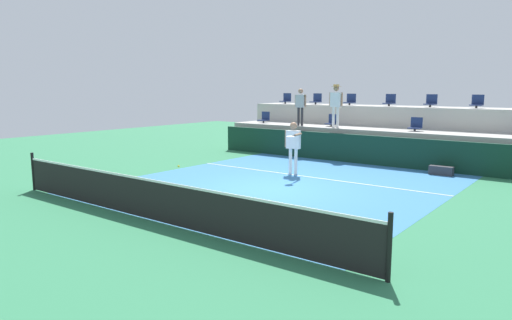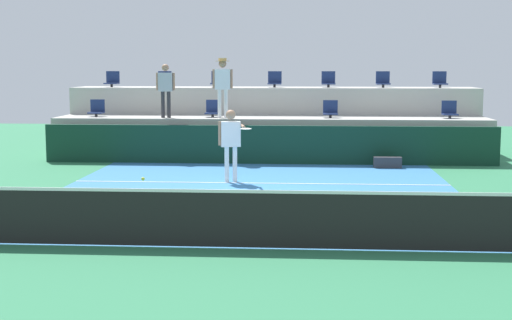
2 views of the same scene
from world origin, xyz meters
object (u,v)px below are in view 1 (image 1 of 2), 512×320
stadium_chair_upper_right (477,103)px  equipment_bag (441,171)px  stadium_chair_lower_far_left (265,118)px  stadium_chair_upper_left (316,100)px  stadium_chair_upper_mid_left (350,100)px  stadium_chair_upper_mid_right (431,102)px  stadium_chair_lower_right (416,125)px  tennis_player (293,142)px  spectator_with_hat (336,101)px  tennis_ball (179,166)px  spectator_leaning_on_rail (300,104)px  stadium_chair_lower_left (332,121)px  stadium_chair_upper_center (390,101)px  stadium_chair_upper_far_left (286,99)px

stadium_chair_upper_right → equipment_bag: (-0.18, -3.65, -2.16)m
stadium_chair_lower_far_left → stadium_chair_upper_right: bearing=11.5°
stadium_chair_lower_far_left → stadium_chair_upper_left: (1.76, 1.80, 0.85)m
stadium_chair_upper_mid_left → stadium_chair_upper_mid_right: size_ratio=1.00×
stadium_chair_lower_right → stadium_chair_upper_right: size_ratio=1.00×
stadium_chair_upper_left → tennis_player: stadium_chair_upper_left is taller
stadium_chair_upper_right → equipment_bag: size_ratio=0.68×
stadium_chair_lower_far_left → tennis_player: 6.60m
spectator_with_hat → equipment_bag: 5.42m
tennis_player → tennis_ball: bearing=-107.3°
stadium_chair_upper_mid_right → spectator_leaning_on_rail: spectator_leaning_on_rail is taller
tennis_player → stadium_chair_upper_left: bearing=113.9°
stadium_chair_lower_left → stadium_chair_upper_left: 2.70m
spectator_leaning_on_rail → equipment_bag: spectator_leaning_on_rail is taller
stadium_chair_upper_mid_right → spectator_leaning_on_rail: bearing=-155.9°
stadium_chair_upper_mid_left → stadium_chair_upper_center: 1.85m
stadium_chair_lower_right → stadium_chair_upper_left: bearing=161.5°
stadium_chair_lower_far_left → equipment_bag: size_ratio=0.68×
stadium_chair_lower_left → stadium_chair_upper_mid_right: size_ratio=1.00×
tennis_player → stadium_chair_upper_far_left: bearing=125.4°
stadium_chair_lower_far_left → spectator_leaning_on_rail: (2.22, -0.38, 0.74)m
stadium_chair_upper_left → stadium_chair_upper_center: bearing=0.0°
stadium_chair_lower_far_left → stadium_chair_lower_right: (7.13, 0.00, 0.00)m
stadium_chair_upper_mid_right → tennis_ball: bearing=-109.5°
stadium_chair_lower_left → stadium_chair_upper_left: size_ratio=1.00×
stadium_chair_lower_left → stadium_chair_upper_left: (-1.83, 1.80, 0.85)m
stadium_chair_upper_mid_left → stadium_chair_lower_right: bearing=-26.5°
tennis_player → spectator_with_hat: (-0.70, 4.31, 1.27)m
stadium_chair_lower_left → stadium_chair_upper_far_left: 4.08m
stadium_chair_lower_right → spectator_with_hat: bearing=-173.2°
stadium_chair_lower_left → stadium_chair_upper_mid_right: stadium_chair_upper_mid_right is taller
spectator_leaning_on_rail → tennis_ball: bearing=-82.1°
stadium_chair_lower_right → equipment_bag: 2.74m
stadium_chair_lower_left → tennis_ball: 8.75m
stadium_chair_upper_right → stadium_chair_upper_left: bearing=180.0°
equipment_bag → tennis_player: bearing=-144.8°
stadium_chair_lower_far_left → stadium_chair_upper_center: stadium_chair_upper_center is taller
stadium_chair_upper_center → stadium_chair_upper_far_left: bearing=180.0°
stadium_chair_upper_center → tennis_ball: 10.82m
spectator_leaning_on_rail → equipment_bag: 6.92m
stadium_chair_lower_far_left → stadium_chair_upper_far_left: stadium_chair_upper_far_left is taller
stadium_chair_upper_mid_left → stadium_chair_upper_right: same height
stadium_chair_upper_right → stadium_chair_lower_left: bearing=-161.1°
stadium_chair_lower_right → tennis_player: size_ratio=0.30×
tennis_player → spectator_leaning_on_rail: spectator_leaning_on_rail is taller
stadium_chair_upper_mid_right → stadium_chair_lower_left: bearing=-152.9°
stadium_chair_upper_left → tennis_player: bearing=-66.1°
stadium_chair_lower_right → equipment_bag: size_ratio=0.68×
tennis_player → equipment_bag: size_ratio=2.30×
stadium_chair_lower_left → spectator_with_hat: (0.34, -0.38, 0.88)m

